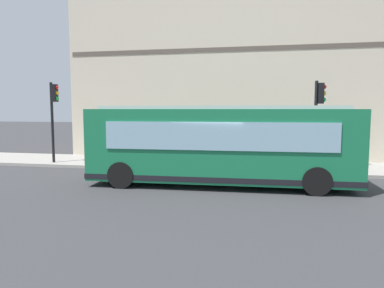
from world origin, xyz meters
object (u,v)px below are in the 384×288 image
object	(u,v)px
pedestrian_walking_along_curb	(212,145)
pedestrian_near_building_entrance	(236,144)
city_bus_nearside	(220,145)
traffic_light_near_corner	(319,109)
traffic_light_down_block	(54,107)
pedestrian_near_hydrant	(108,141)
pedestrian_by_light_pole	(362,148)
fire_hydrant	(232,160)
newspaper_vending_box	(179,153)

from	to	relation	value
pedestrian_walking_along_curb	pedestrian_near_building_entrance	distance (m)	1.64
city_bus_nearside	pedestrian_near_building_entrance	bearing A→B (deg)	-2.27
traffic_light_near_corner	traffic_light_down_block	world-z (taller)	traffic_light_down_block
pedestrian_walking_along_curb	traffic_light_near_corner	bearing A→B (deg)	-104.92
traffic_light_down_block	pedestrian_near_hydrant	xyz separation A→B (m)	(1.48, -2.28, -1.87)
traffic_light_down_block	pedestrian_near_hydrant	bearing A→B (deg)	-56.93
pedestrian_by_light_pole	pedestrian_walking_along_curb	world-z (taller)	pedestrian_walking_along_curb
traffic_light_near_corner	pedestrian_by_light_pole	size ratio (longest dim) A/B	2.58
city_bus_nearside	pedestrian_walking_along_curb	size ratio (longest dim) A/B	5.94
traffic_light_near_corner	fire_hydrant	bearing A→B (deg)	81.69
city_bus_nearside	pedestrian_walking_along_curb	xyz separation A→B (m)	(4.17, 0.89, -0.42)
traffic_light_near_corner	fire_hydrant	size ratio (longest dim) A/B	5.45
traffic_light_near_corner	pedestrian_walking_along_curb	bearing A→B (deg)	75.08
pedestrian_walking_along_curb	newspaper_vending_box	xyz separation A→B (m)	(0.50, 1.87, -0.53)
pedestrian_near_hydrant	newspaper_vending_box	bearing A→B (deg)	-89.65
pedestrian_near_hydrant	newspaper_vending_box	world-z (taller)	pedestrian_near_hydrant
traffic_light_near_corner	pedestrian_near_building_entrance	xyz separation A→B (m)	(2.52, 3.79, -1.88)
traffic_light_near_corner	newspaper_vending_box	size ratio (longest dim) A/B	4.48
fire_hydrant	newspaper_vending_box	xyz separation A→B (m)	(1.25, 2.93, 0.09)
pedestrian_walking_along_curb	pedestrian_near_building_entrance	size ratio (longest dim) A/B	1.05
pedestrian_near_hydrant	pedestrian_by_light_pole	bearing A→B (deg)	-87.17
pedestrian_near_building_entrance	pedestrian_by_light_pole	bearing A→B (deg)	-90.73
newspaper_vending_box	pedestrian_walking_along_curb	bearing A→B (deg)	-105.07
fire_hydrant	pedestrian_near_building_entrance	distance (m)	2.04
city_bus_nearside	pedestrian_near_hydrant	bearing A→B (deg)	55.60
pedestrian_by_light_pole	pedestrian_near_hydrant	size ratio (longest dim) A/B	0.88
traffic_light_down_block	pedestrian_near_building_entrance	world-z (taller)	traffic_light_down_block
traffic_light_near_corner	city_bus_nearside	bearing A→B (deg)	125.61
city_bus_nearside	pedestrian_near_building_entrance	size ratio (longest dim) A/B	6.23
traffic_light_near_corner	pedestrian_walking_along_curb	world-z (taller)	traffic_light_near_corner
pedestrian_near_building_entrance	pedestrian_near_hydrant	world-z (taller)	pedestrian_near_hydrant
pedestrian_near_building_entrance	pedestrian_near_hydrant	bearing A→B (deg)	96.01
city_bus_nearside	traffic_light_near_corner	world-z (taller)	traffic_light_near_corner
fire_hydrant	pedestrian_by_light_pole	xyz separation A→B (m)	(1.88, -6.32, 0.53)
city_bus_nearside	pedestrian_near_hydrant	xyz separation A→B (m)	(4.65, 6.78, -0.37)
city_bus_nearside	pedestrian_walking_along_curb	distance (m)	4.28
city_bus_nearside	fire_hydrant	size ratio (longest dim) A/B	13.68
traffic_light_near_corner	pedestrian_near_building_entrance	size ratio (longest dim) A/B	2.48
pedestrian_near_hydrant	newspaper_vending_box	distance (m)	4.07
city_bus_nearside	fire_hydrant	xyz separation A→B (m)	(3.42, -0.18, -1.04)
pedestrian_walking_along_curb	pedestrian_near_hydrant	distance (m)	5.92
pedestrian_walking_along_curb	newspaper_vending_box	size ratio (longest dim) A/B	1.89
fire_hydrant	pedestrian_walking_along_curb	size ratio (longest dim) A/B	0.43
pedestrian_near_building_entrance	pedestrian_near_hydrant	size ratio (longest dim) A/B	0.91
pedestrian_by_light_pole	pedestrian_walking_along_curb	distance (m)	7.47
fire_hydrant	pedestrian_walking_along_curb	world-z (taller)	pedestrian_walking_along_curb
traffic_light_down_block	pedestrian_near_building_entrance	bearing A→B (deg)	-76.54
traffic_light_down_block	pedestrian_by_light_pole	xyz separation A→B (m)	(2.14, -15.56, -2.01)
pedestrian_walking_along_curb	pedestrian_near_hydrant	bearing A→B (deg)	85.37
pedestrian_walking_along_curb	pedestrian_near_building_entrance	bearing A→B (deg)	-42.14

